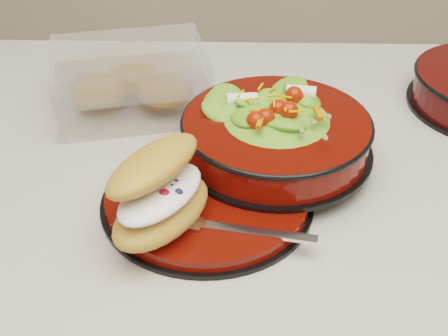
{
  "coord_description": "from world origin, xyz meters",
  "views": [
    {
      "loc": [
        0.08,
        -0.69,
        1.38
      ],
      "look_at": [
        0.06,
        -0.08,
        0.94
      ],
      "focal_mm": 50.0,
      "sensor_mm": 36.0,
      "label": 1
    }
  ],
  "objects_px": {
    "dinner_plate": "(208,198)",
    "fork": "(235,229)",
    "croissant": "(161,192)",
    "salad_bowl": "(276,128)",
    "pastry_box": "(131,81)"
  },
  "relations": [
    {
      "from": "croissant",
      "to": "pastry_box",
      "type": "height_order",
      "value": "croissant"
    },
    {
      "from": "salad_bowl",
      "to": "pastry_box",
      "type": "xyz_separation_m",
      "value": [
        -0.21,
        0.15,
        -0.01
      ]
    },
    {
      "from": "dinner_plate",
      "to": "fork",
      "type": "height_order",
      "value": "fork"
    },
    {
      "from": "dinner_plate",
      "to": "fork",
      "type": "relative_size",
      "value": 1.51
    },
    {
      "from": "dinner_plate",
      "to": "salad_bowl",
      "type": "relative_size",
      "value": 1.02
    },
    {
      "from": "fork",
      "to": "croissant",
      "type": "bearing_deg",
      "value": 90.68
    },
    {
      "from": "dinner_plate",
      "to": "pastry_box",
      "type": "distance_m",
      "value": 0.27
    },
    {
      "from": "dinner_plate",
      "to": "croissant",
      "type": "relative_size",
      "value": 1.46
    },
    {
      "from": "dinner_plate",
      "to": "fork",
      "type": "xyz_separation_m",
      "value": [
        0.03,
        -0.07,
        0.01
      ]
    },
    {
      "from": "fork",
      "to": "pastry_box",
      "type": "height_order",
      "value": "pastry_box"
    },
    {
      "from": "pastry_box",
      "to": "salad_bowl",
      "type": "bearing_deg",
      "value": -48.2
    },
    {
      "from": "croissant",
      "to": "salad_bowl",
      "type": "bearing_deg",
      "value": -12.08
    },
    {
      "from": "dinner_plate",
      "to": "salad_bowl",
      "type": "bearing_deg",
      "value": 45.63
    },
    {
      "from": "croissant",
      "to": "fork",
      "type": "distance_m",
      "value": 0.09
    },
    {
      "from": "salad_bowl",
      "to": "croissant",
      "type": "xyz_separation_m",
      "value": [
        -0.13,
        -0.14,
        0.0
      ]
    }
  ]
}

